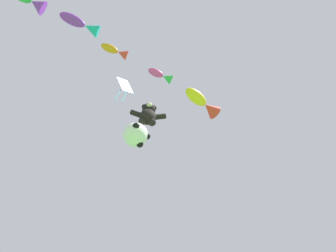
# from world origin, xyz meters

# --- Properties ---
(teddy_bear_kite) EXTENTS (1.62, 0.71, 1.64)m
(teddy_bear_kite) POSITION_xyz_m (0.62, 6.94, 11.16)
(teddy_bear_kite) COLOR black
(soccer_ball_kite) EXTENTS (1.07, 1.06, 0.98)m
(soccer_ball_kite) POSITION_xyz_m (0.25, 6.95, 9.43)
(soccer_ball_kite) COLOR white
(fish_kite_goldfin) EXTENTS (2.43, 1.97, 0.90)m
(fish_kite_goldfin) POSITION_xyz_m (3.73, 7.79, 14.95)
(fish_kite_goldfin) COLOR yellow
(fish_kite_magenta) EXTENTS (1.50, 0.90, 0.55)m
(fish_kite_magenta) POSITION_xyz_m (1.07, 6.53, 15.23)
(fish_kite_magenta) COLOR #E53F9E
(fish_kite_tangerine) EXTENTS (1.51, 0.86, 0.54)m
(fish_kite_tangerine) POSITION_xyz_m (-1.50, 5.42, 14.96)
(fish_kite_tangerine) COLOR orange
(fish_kite_violet) EXTENTS (2.06, 1.17, 0.67)m
(fish_kite_violet) POSITION_xyz_m (-3.20, 4.26, 14.79)
(fish_kite_violet) COLOR purple
(fish_kite_emerald) EXTENTS (1.76, 1.34, 0.76)m
(fish_kite_emerald) POSITION_xyz_m (-5.63, 3.45, 14.68)
(fish_kite_emerald) COLOR green
(diamond_kite) EXTENTS (1.05, 0.92, 3.19)m
(diamond_kite) POSITION_xyz_m (-0.98, 7.52, 15.26)
(diamond_kite) COLOR blue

